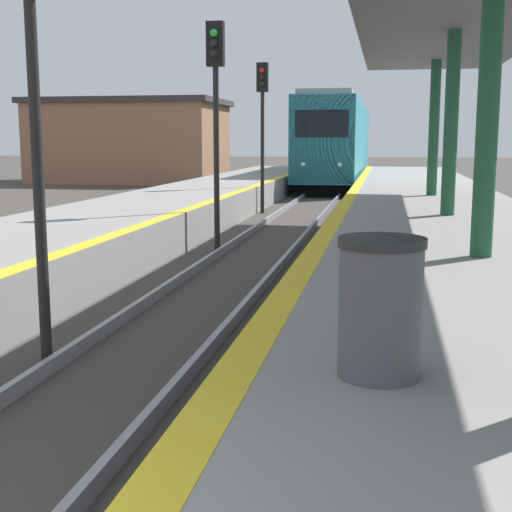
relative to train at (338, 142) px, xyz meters
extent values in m
cube|color=black|center=(0.00, 0.07, -1.97)|extent=(2.28, 18.50, 0.55)
cube|color=teal|center=(0.00, 0.07, 0.12)|extent=(2.68, 20.56, 3.62)
cube|color=#E54C19|center=(0.00, -10.13, 0.12)|extent=(2.62, 0.16, 3.54)
cube|color=black|center=(0.00, -10.19, 0.75)|extent=(2.14, 0.06, 1.08)
cube|color=gray|center=(0.00, 0.07, 2.05)|extent=(2.28, 19.53, 0.24)
sphere|color=white|center=(-0.74, -10.19, -0.88)|extent=(0.18, 0.18, 0.18)
sphere|color=white|center=(0.74, -10.19, -0.88)|extent=(0.18, 0.18, 0.18)
cylinder|color=black|center=(-0.96, -32.17, -0.32)|extent=(0.12, 0.12, 3.85)
cylinder|color=black|center=(-0.96, -24.25, -0.32)|extent=(0.12, 0.12, 3.85)
cube|color=black|center=(-0.96, -24.25, 2.06)|extent=(0.36, 0.20, 0.90)
sphere|color=green|center=(-0.96, -24.38, 2.26)|extent=(0.16, 0.16, 0.16)
sphere|color=black|center=(-0.96, -24.38, 2.06)|extent=(0.16, 0.16, 0.16)
sphere|color=black|center=(-0.96, -24.38, 1.86)|extent=(0.16, 0.16, 0.16)
cylinder|color=black|center=(-1.34, -16.33, -0.32)|extent=(0.12, 0.12, 3.85)
cube|color=black|center=(-1.34, -16.33, 2.06)|extent=(0.36, 0.20, 0.90)
sphere|color=red|center=(-1.34, -16.46, 2.26)|extent=(0.16, 0.16, 0.16)
sphere|color=black|center=(-1.34, -16.46, 2.06)|extent=(0.16, 0.16, 0.16)
sphere|color=black|center=(-1.34, -16.46, 1.86)|extent=(0.16, 0.16, 0.16)
cylinder|color=#1E5133|center=(3.82, -29.58, 0.41)|extent=(0.28, 0.28, 3.60)
cylinder|color=#1E5133|center=(3.82, -24.30, 0.41)|extent=(0.28, 0.28, 3.60)
cylinder|color=#1E5133|center=(3.82, -19.02, 0.41)|extent=(0.28, 0.28, 3.60)
cylinder|color=#4C4C51|center=(2.57, -34.59, -0.97)|extent=(0.53, 0.53, 0.83)
cylinder|color=#262626|center=(2.57, -34.59, -0.52)|extent=(0.55, 0.55, 0.06)
cube|color=#9E6B4C|center=(-11.67, -0.23, -0.10)|extent=(10.00, 6.61, 4.29)
cube|color=#383333|center=(-11.67, -0.23, 2.19)|extent=(10.50, 6.94, 0.30)
camera|label=1|loc=(2.58, -39.04, 0.10)|focal=50.00mm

